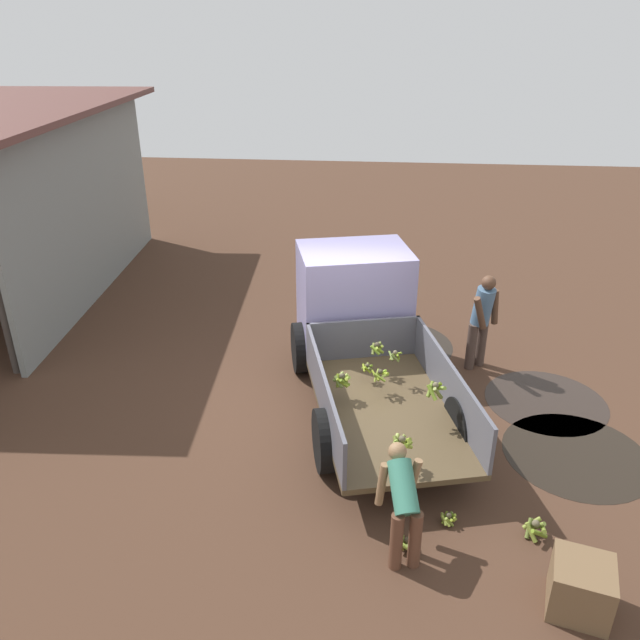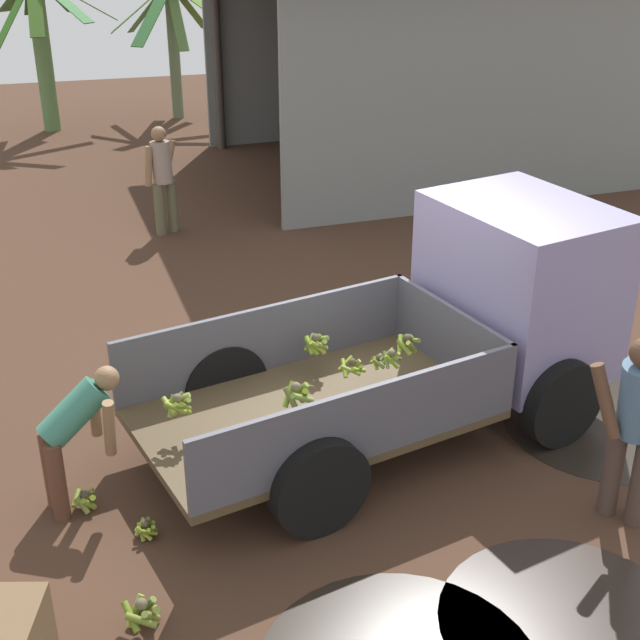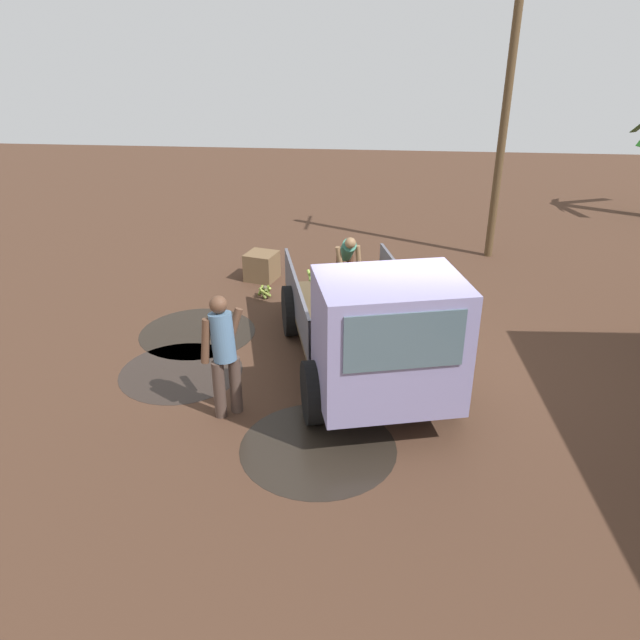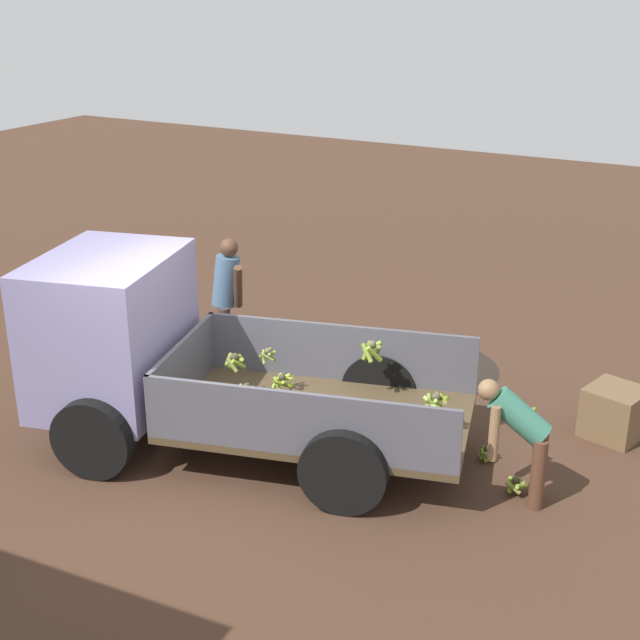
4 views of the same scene
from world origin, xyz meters
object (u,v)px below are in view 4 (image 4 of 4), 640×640
(cargo_truck, at_px, (154,349))
(person_foreground_visitor, at_px, (227,296))
(person_worker_loading, at_px, (520,432))
(banana_bunch_on_ground_1, at_px, (487,452))
(wooden_crate_0, at_px, (615,412))
(banana_bunch_on_ground_0, at_px, (524,414))
(banana_bunch_on_ground_2, at_px, (516,485))

(cargo_truck, bearing_deg, person_foreground_visitor, -92.17)
(person_worker_loading, xyz_separation_m, banana_bunch_on_ground_1, (0.47, -0.58, -0.63))
(person_foreground_visitor, xyz_separation_m, wooden_crate_0, (-4.78, -0.39, -0.65))
(banana_bunch_on_ground_0, distance_m, banana_bunch_on_ground_1, 0.96)
(banana_bunch_on_ground_1, bearing_deg, wooden_crate_0, -131.36)
(banana_bunch_on_ground_2, bearing_deg, banana_bunch_on_ground_0, -76.63)
(person_foreground_visitor, relative_size, banana_bunch_on_ground_2, 7.87)
(banana_bunch_on_ground_1, relative_size, wooden_crate_0, 0.34)
(cargo_truck, xyz_separation_m, banana_bunch_on_ground_2, (-3.77, -0.70, -0.93))
(banana_bunch_on_ground_2, height_order, wooden_crate_0, wooden_crate_0)
(banana_bunch_on_ground_0, height_order, banana_bunch_on_ground_2, banana_bunch_on_ground_0)
(banana_bunch_on_ground_1, bearing_deg, person_worker_loading, 129.28)
(person_worker_loading, height_order, banana_bunch_on_ground_0, person_worker_loading)
(cargo_truck, relative_size, banana_bunch_on_ground_0, 17.50)
(banana_bunch_on_ground_0, bearing_deg, banana_bunch_on_ground_1, 83.47)
(banana_bunch_on_ground_0, xyz_separation_m, wooden_crate_0, (-0.93, -0.22, 0.15))
(person_foreground_visitor, distance_m, banana_bunch_on_ground_1, 3.92)
(cargo_truck, distance_m, banana_bunch_on_ground_2, 3.95)
(banana_bunch_on_ground_2, relative_size, wooden_crate_0, 0.37)
(person_foreground_visitor, relative_size, banana_bunch_on_ground_0, 6.17)
(person_foreground_visitor, xyz_separation_m, person_worker_loading, (-4.22, 1.37, -0.21))
(cargo_truck, relative_size, banana_bunch_on_ground_1, 24.31)
(person_worker_loading, relative_size, banana_bunch_on_ground_1, 6.26)
(cargo_truck, bearing_deg, banana_bunch_on_ground_0, -162.16)
(cargo_truck, relative_size, banana_bunch_on_ground_2, 22.34)
(person_foreground_visitor, bearing_deg, person_worker_loading, -54.69)
(person_foreground_visitor, xyz_separation_m, banana_bunch_on_ground_2, (-4.20, 1.28, -0.83))
(person_foreground_visitor, height_order, banana_bunch_on_ground_2, person_foreground_visitor)
(person_worker_loading, distance_m, banana_bunch_on_ground_1, 0.98)
(banana_bunch_on_ground_0, bearing_deg, person_worker_loading, 103.27)
(person_worker_loading, height_order, banana_bunch_on_ground_1, person_worker_loading)
(person_worker_loading, distance_m, banana_bunch_on_ground_0, 1.68)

